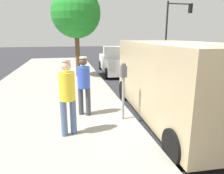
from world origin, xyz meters
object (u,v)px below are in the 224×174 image
object	(u,v)px
parking_meter_near	(123,81)
street_tree	(76,13)
parked_van	(174,79)
pedestrian_in_blue	(84,83)
parked_sedan_behind	(117,61)
traffic_light_corner	(176,21)
pedestrian_in_yellow	(67,93)

from	to	relation	value
parking_meter_near	street_tree	size ratio (longest dim) A/B	0.33
parked_van	street_tree	size ratio (longest dim) A/B	1.16
pedestrian_in_blue	parked_sedan_behind	size ratio (longest dim) A/B	0.36
parking_meter_near	street_tree	distance (m)	6.79
parking_meter_near	parked_sedan_behind	size ratio (longest dim) A/B	0.34
parking_meter_near	parked_sedan_behind	xyz separation A→B (m)	(-1.70, -7.59, -0.43)
traffic_light_corner	street_tree	bearing A→B (deg)	35.11
parked_sedan_behind	pedestrian_in_yellow	bearing A→B (deg)	69.15
pedestrian_in_yellow	parked_van	world-z (taller)	parked_van
pedestrian_in_blue	parking_meter_near	bearing A→B (deg)	151.22
parking_meter_near	parked_van	xyz separation A→B (m)	(-1.50, -0.13, -0.03)
pedestrian_in_yellow	parked_sedan_behind	bearing A→B (deg)	-110.85
pedestrian_in_yellow	street_tree	bearing A→B (deg)	-95.04
parked_van	parked_sedan_behind	size ratio (longest dim) A/B	1.18
parked_sedan_behind	street_tree	size ratio (longest dim) A/B	0.99
parking_meter_near	pedestrian_in_blue	size ratio (longest dim) A/B	0.93
pedestrian_in_yellow	parked_van	size ratio (longest dim) A/B	0.32
parked_van	street_tree	bearing A→B (deg)	-69.70
pedestrian_in_blue	street_tree	size ratio (longest dim) A/B	0.36
pedestrian_in_yellow	parked_van	distance (m)	3.01
parking_meter_near	pedestrian_in_blue	xyz separation A→B (m)	(0.97, -0.53, -0.10)
street_tree	pedestrian_in_yellow	bearing A→B (deg)	84.96
pedestrian_in_yellow	traffic_light_corner	distance (m)	16.68
parked_van	pedestrian_in_yellow	bearing A→B (deg)	14.00
pedestrian_in_yellow	traffic_light_corner	xyz separation A→B (m)	(-9.70, -13.35, 2.39)
parking_meter_near	parked_van	distance (m)	1.51
pedestrian_in_yellow	traffic_light_corner	bearing A→B (deg)	-126.01
pedestrian_in_yellow	parked_van	xyz separation A→B (m)	(-2.92, -0.73, 0.03)
traffic_light_corner	parking_meter_near	bearing A→B (deg)	56.98
traffic_light_corner	street_tree	world-z (taller)	traffic_light_corner
parked_van	parking_meter_near	bearing A→B (deg)	4.87
parked_van	street_tree	xyz separation A→B (m)	(2.30, -6.23, 2.26)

